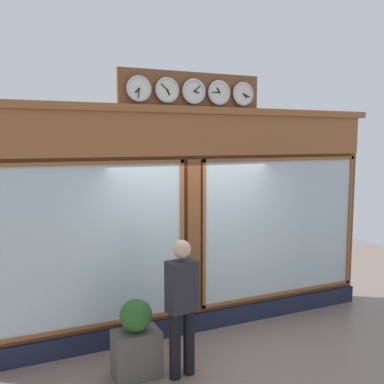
{
  "coord_description": "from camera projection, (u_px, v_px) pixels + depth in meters",
  "views": [
    {
      "loc": [
        2.68,
        5.79,
        2.85
      ],
      "look_at": [
        0.0,
        0.0,
        2.11
      ],
      "focal_mm": 41.58,
      "sensor_mm": 36.0,
      "label": 1
    }
  ],
  "objects": [
    {
      "name": "pedestrian",
      "position": [
        182.0,
        302.0,
        5.31
      ],
      "size": [
        0.39,
        0.27,
        1.69
      ],
      "color": "black",
      "rests_on": "ground_plane"
    },
    {
      "name": "planter_shrub",
      "position": [
        136.0,
        315.0,
        5.32
      ],
      "size": [
        0.39,
        0.39,
        0.39
      ],
      "primitive_type": "sphere",
      "color": "#285623",
      "rests_on": "planter_box"
    },
    {
      "name": "planter_box",
      "position": [
        137.0,
        354.0,
        5.38
      ],
      "size": [
        0.56,
        0.36,
        0.58
      ],
      "primitive_type": "cube",
      "color": "#4C4742",
      "rests_on": "ground_plane"
    },
    {
      "name": "shop_facade",
      "position": [
        188.0,
        219.0,
        6.59
      ],
      "size": [
        6.37,
        0.42,
        3.81
      ],
      "color": "brown",
      "rests_on": "ground_plane"
    }
  ]
}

